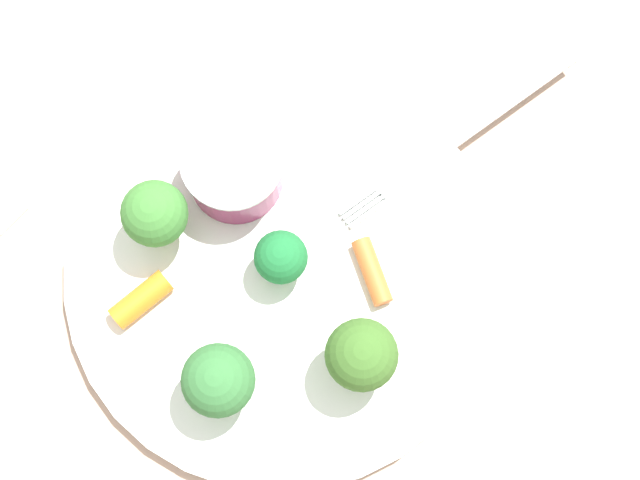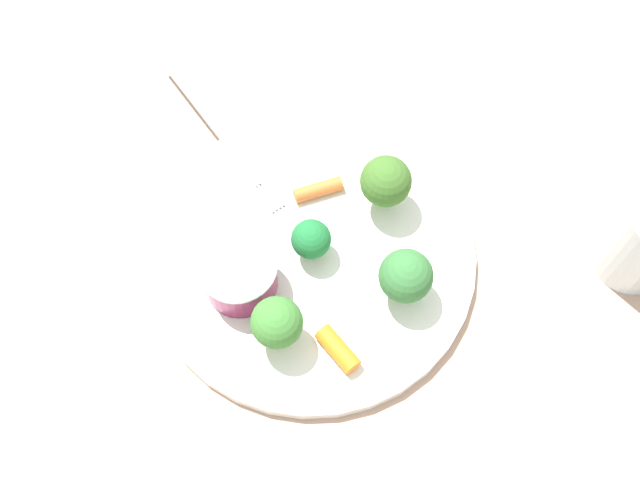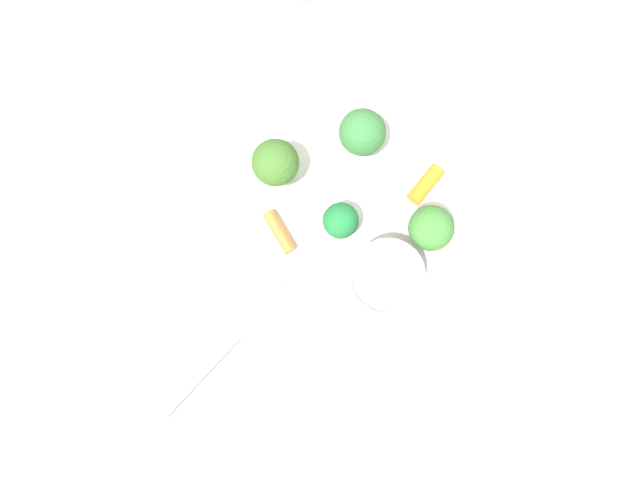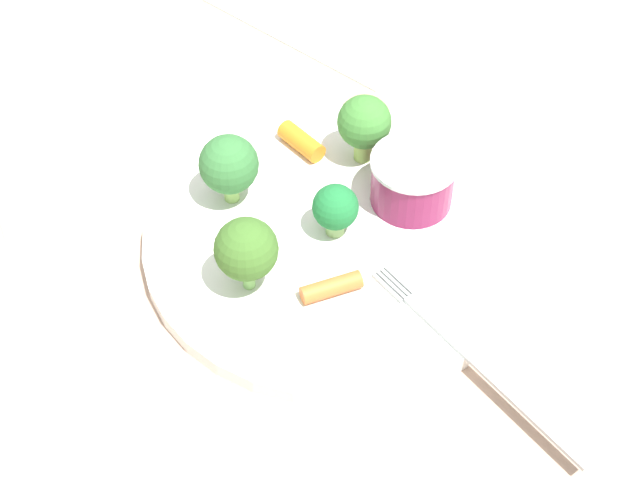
# 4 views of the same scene
# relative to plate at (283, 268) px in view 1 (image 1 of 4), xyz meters

# --- Properties ---
(ground_plane) EXTENTS (2.40, 2.40, 0.00)m
(ground_plane) POSITION_rel_plate_xyz_m (0.00, 0.00, -0.01)
(ground_plane) COLOR tan
(plate) EXTENTS (0.26, 0.26, 0.01)m
(plate) POSITION_rel_plate_xyz_m (0.00, 0.00, 0.00)
(plate) COLOR white
(plate) RESTS_ON ground_plane
(sauce_cup) EXTENTS (0.06, 0.06, 0.04)m
(sauce_cup) POSITION_rel_plate_xyz_m (-0.05, -0.04, 0.03)
(sauce_cup) COLOR maroon
(sauce_cup) RESTS_ON plate
(broccoli_floret_0) EXTENTS (0.04, 0.04, 0.06)m
(broccoli_floret_0) POSITION_rel_plate_xyz_m (0.05, 0.06, 0.04)
(broccoli_floret_0) COLOR #7DBA5F
(broccoli_floret_0) RESTS_ON plate
(broccoli_floret_1) EXTENTS (0.03, 0.03, 0.04)m
(broccoli_floret_1) POSITION_rel_plate_xyz_m (0.00, -0.00, 0.03)
(broccoli_floret_1) COLOR #87AF67
(broccoli_floret_1) RESTS_ON plate
(broccoli_floret_2) EXTENTS (0.04, 0.04, 0.05)m
(broccoli_floret_2) POSITION_rel_plate_xyz_m (-0.01, -0.08, 0.04)
(broccoli_floret_2) COLOR #95BF5D
(broccoli_floret_2) RESTS_ON plate
(broccoli_floret_3) EXTENTS (0.04, 0.04, 0.05)m
(broccoli_floret_3) POSITION_rel_plate_xyz_m (0.08, -0.02, 0.04)
(broccoli_floret_3) COLOR #8BBA5C
(broccoli_floret_3) RESTS_ON plate
(carrot_stick_0) EXTENTS (0.04, 0.03, 0.01)m
(carrot_stick_0) POSITION_rel_plate_xyz_m (-0.01, 0.05, 0.01)
(carrot_stick_0) COLOR orange
(carrot_stick_0) RESTS_ON plate
(carrot_stick_1) EXTENTS (0.04, 0.03, 0.01)m
(carrot_stick_1) POSITION_rel_plate_xyz_m (0.04, -0.08, 0.01)
(carrot_stick_1) COLOR orange
(carrot_stick_1) RESTS_ON plate
(fork) EXTENTS (0.14, 0.12, 0.00)m
(fork) POSITION_rel_plate_xyz_m (-0.10, 0.09, 0.01)
(fork) COLOR #ACB2B4
(fork) RESTS_ON plate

